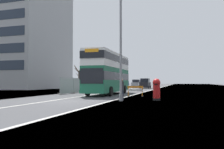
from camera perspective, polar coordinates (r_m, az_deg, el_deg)
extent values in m
cube|color=#424244|center=(17.70, -10.97, -6.73)|extent=(140.00, 280.00, 0.10)
cube|color=#B2AFA8|center=(16.49, -1.65, -6.97)|extent=(0.24, 196.00, 0.01)
cube|color=silver|center=(18.44, -15.06, -6.36)|extent=(0.16, 168.00, 0.01)
cube|color=#196042|center=(26.77, -0.91, -1.35)|extent=(2.72, 10.79, 2.67)
cube|color=silver|center=(26.83, -0.90, 1.94)|extent=(2.72, 10.79, 0.40)
cube|color=silver|center=(26.90, -0.90, 3.76)|extent=(2.69, 10.69, 1.31)
cube|color=black|center=(26.78, -0.91, -0.49)|extent=(2.75, 10.90, 0.85)
cube|color=black|center=(26.90, -0.90, 3.76)|extent=(2.73, 10.85, 0.72)
cube|color=black|center=(21.68, -5.08, -0.36)|extent=(2.29, 0.11, 1.47)
cube|color=orange|center=(21.88, -5.06, 5.99)|extent=(1.37, 0.09, 0.32)
cube|color=#196042|center=(26.79, -0.91, -3.82)|extent=(2.75, 10.90, 0.36)
cylinder|color=black|center=(24.07, -6.08, -4.11)|extent=(0.32, 1.01, 1.00)
cylinder|color=black|center=(23.25, -0.38, -4.21)|extent=(0.32, 1.01, 1.00)
cylinder|color=black|center=(29.98, -1.53, -3.65)|extent=(0.32, 1.01, 1.00)
cylinder|color=black|center=(29.32, 3.12, -3.70)|extent=(0.32, 1.01, 1.00)
cylinder|color=gray|center=(17.92, 2.18, 8.32)|extent=(0.18, 0.18, 9.26)
cylinder|color=gray|center=(17.69, 2.20, -5.79)|extent=(0.29, 0.29, 0.50)
cylinder|color=black|center=(18.47, 11.03, -6.09)|extent=(0.59, 0.59, 0.18)
cylinder|color=red|center=(18.43, 11.01, -3.89)|extent=(0.55, 0.55, 1.24)
sphere|color=red|center=(18.41, 11.00, -1.96)|extent=(0.62, 0.62, 0.62)
cube|color=black|center=(18.13, 10.91, -2.41)|extent=(0.22, 0.03, 0.07)
cube|color=orange|center=(23.01, 5.79, -3.10)|extent=(1.58, 0.10, 0.20)
cube|color=white|center=(23.02, 5.79, -3.90)|extent=(1.58, 0.10, 0.20)
cube|color=orange|center=(23.19, 4.07, -4.27)|extent=(0.07, 0.07, 0.95)
cube|color=black|center=(23.21, 4.07, -5.34)|extent=(0.15, 0.44, 0.08)
cube|color=orange|center=(22.88, 7.54, -4.29)|extent=(0.07, 0.07, 0.95)
cube|color=black|center=(22.91, 7.54, -5.38)|extent=(0.15, 0.44, 0.08)
cube|color=#A8AAAD|center=(28.56, -11.11, -2.73)|extent=(0.04, 3.26, 1.88)
cube|color=#A8AAAD|center=(31.59, -8.17, -2.65)|extent=(0.04, 3.26, 1.88)
cube|color=#A8AAAD|center=(34.69, -5.74, -2.58)|extent=(0.04, 3.26, 1.88)
cube|color=#A8AAAD|center=(37.84, -3.72, -2.51)|extent=(0.04, 3.26, 1.88)
cube|color=#A8AAAD|center=(41.03, -2.01, -2.45)|extent=(0.04, 3.26, 1.88)
cube|color=#A8AAAD|center=(44.25, -0.54, -2.40)|extent=(0.04, 3.26, 1.88)
cylinder|color=#939699|center=(27.08, -12.83, -2.78)|extent=(0.06, 0.06, 1.98)
cube|color=gray|center=(27.11, -12.85, -4.74)|extent=(0.44, 0.20, 0.12)
cylinder|color=#939699|center=(30.06, -9.57, -2.69)|extent=(0.06, 0.06, 1.98)
cube|color=gray|center=(30.09, -9.58, -4.46)|extent=(0.44, 0.20, 0.12)
cylinder|color=#939699|center=(33.13, -6.90, -2.61)|extent=(0.06, 0.06, 1.98)
cube|color=gray|center=(33.16, -6.90, -4.22)|extent=(0.44, 0.20, 0.12)
cylinder|color=#939699|center=(36.26, -4.69, -2.54)|extent=(0.06, 0.06, 1.98)
cube|color=gray|center=(36.28, -4.69, -4.01)|extent=(0.44, 0.20, 0.12)
cylinder|color=#939699|center=(39.43, -2.83, -2.48)|extent=(0.06, 0.06, 1.98)
cube|color=gray|center=(39.45, -2.83, -3.83)|extent=(0.44, 0.20, 0.12)
cylinder|color=#939699|center=(42.63, -1.25, -2.43)|extent=(0.06, 0.06, 1.98)
cube|color=gray|center=(42.65, -1.25, -3.68)|extent=(0.44, 0.20, 0.12)
cylinder|color=#939699|center=(45.87, 0.11, -2.38)|extent=(0.06, 0.06, 1.98)
cube|color=gray|center=(45.89, 0.11, -3.54)|extent=(0.44, 0.20, 0.12)
cube|color=navy|center=(44.54, 2.42, -2.55)|extent=(1.83, 4.60, 1.39)
cube|color=black|center=(44.54, 2.42, -1.12)|extent=(1.68, 2.53, 0.82)
cylinder|color=black|center=(45.71, 3.99, -3.25)|extent=(0.20, 0.60, 0.60)
cylinder|color=black|center=(46.16, 1.78, -3.23)|extent=(0.20, 0.60, 0.60)
cylinder|color=black|center=(42.94, 3.11, -3.34)|extent=(0.20, 0.60, 0.60)
cylinder|color=black|center=(43.43, 0.76, -3.33)|extent=(0.20, 0.60, 0.60)
cube|color=black|center=(50.40, 8.26, -2.55)|extent=(1.86, 4.15, 1.20)
cube|color=black|center=(50.39, 8.25, -1.42)|extent=(1.71, 2.28, 0.78)
cylinder|color=black|center=(51.54, 9.51, -3.06)|extent=(0.20, 0.60, 0.60)
cylinder|color=black|center=(51.83, 7.47, -3.06)|extent=(0.20, 0.60, 0.60)
cylinder|color=black|center=(48.99, 9.10, -3.13)|extent=(0.20, 0.60, 0.60)
cylinder|color=black|center=(49.30, 6.95, -3.13)|extent=(0.20, 0.60, 0.60)
cube|color=gray|center=(57.98, 6.11, -2.50)|extent=(1.82, 4.23, 1.10)
cube|color=black|center=(57.97, 6.11, -1.60)|extent=(1.68, 2.33, 0.70)
cylinder|color=black|center=(59.11, 7.23, -2.90)|extent=(0.20, 0.60, 0.60)
cylinder|color=black|center=(59.45, 5.50, -2.89)|extent=(0.20, 0.60, 0.60)
cylinder|color=black|center=(56.53, 6.76, -2.95)|extent=(0.20, 0.60, 0.60)
cylinder|color=black|center=(56.89, 4.95, -2.95)|extent=(0.20, 0.60, 0.60)
cylinder|color=#4C3D2D|center=(51.51, -8.20, -1.22)|extent=(0.33, 0.33, 3.91)
cylinder|color=#4C3D2D|center=(51.15, -7.62, 0.84)|extent=(1.36, 0.45, 0.88)
cylinder|color=#4C3D2D|center=(51.71, -7.46, 0.72)|extent=(1.17, 0.96, 1.04)
cylinder|color=#4C3D2D|center=(52.36, -7.71, 0.67)|extent=(0.21, 1.87, 1.15)
cylinder|color=#4C3D2D|center=(52.08, -8.77, 1.39)|extent=(1.55, 0.61, 1.66)
cylinder|color=#4C3D2D|center=(51.53, -8.71, 1.02)|extent=(0.98, 0.66, 1.10)
cylinder|color=#4C3D2D|center=(50.99, -8.52, -0.18)|extent=(0.17, 1.29, 0.92)
cylinder|color=#4C3D2D|center=(50.87, -8.14, 0.59)|extent=(0.80, 1.31, 1.05)
cylinder|color=#4C3D2D|center=(72.81, 3.10, -1.24)|extent=(0.36, 0.36, 4.28)
cylinder|color=#4C3D2D|center=(72.62, 3.41, 0.49)|extent=(1.01, 0.41, 0.93)
cylinder|color=#4C3D2D|center=(73.51, 3.52, 0.54)|extent=(0.91, 1.66, 1.24)
cylinder|color=#4C3D2D|center=(73.34, 2.94, 0.31)|extent=(0.85, 1.07, 1.61)
cylinder|color=#4C3D2D|center=(73.05, 2.51, 0.64)|extent=(1.65, 0.17, 1.43)
cylinder|color=#4C3D2D|center=(72.46, 2.55, 0.50)|extent=(1.28, 1.25, 1.45)
cylinder|color=#4C3D2D|center=(72.26, 3.23, -0.25)|extent=(0.79, 1.17, 0.89)
cylinder|color=#4C3D2D|center=(68.08, -2.86, -1.63)|extent=(0.33, 0.33, 3.28)
cylinder|color=#4C3D2D|center=(68.01, -2.52, -0.93)|extent=(0.92, 0.26, 1.02)
cylinder|color=#4C3D2D|center=(68.55, -2.71, -1.00)|extent=(0.17, 1.11, 1.01)
cylinder|color=#4C3D2D|center=(68.78, -3.20, -0.98)|extent=(1.40, 1.21, 1.30)
cylinder|color=#4C3D2D|center=(68.10, -3.20, -0.30)|extent=(0.86, 0.42, 1.12)
cylinder|color=#4C3D2D|center=(67.48, -2.95, -0.79)|extent=(0.35, 1.33, 1.56)
cylinder|color=#2D3342|center=(18.33, 2.45, -5.17)|extent=(0.29, 0.29, 0.80)
cylinder|color=#333338|center=(18.30, 2.45, -2.83)|extent=(0.34, 0.34, 0.69)
sphere|color=#937056|center=(18.30, 2.45, -1.41)|extent=(0.22, 0.22, 0.22)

